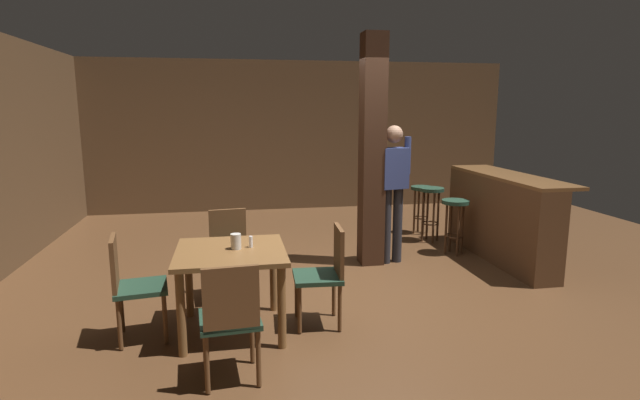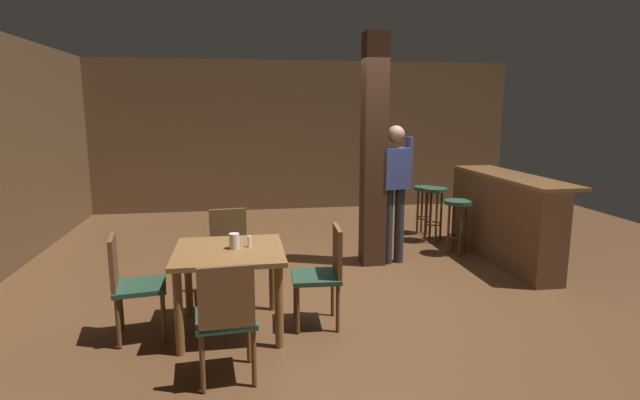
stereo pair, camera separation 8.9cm
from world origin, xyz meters
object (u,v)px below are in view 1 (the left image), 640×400
dining_table (231,264)px  chair_east (326,270)px  chair_south (230,316)px  bar_stool_far (421,198)px  salt_shaker (251,242)px  bar_stool_near (455,213)px  bar_counter (500,217)px  chair_north (230,249)px  napkin_cup (236,241)px  chair_west (131,282)px  bar_stool_mid (431,201)px  standing_person (393,184)px

dining_table → chair_east: 0.83m
chair_south → bar_stool_far: size_ratio=1.20×
salt_shaker → bar_stool_near: 3.30m
dining_table → bar_counter: 3.73m
chair_north → napkin_cup: 0.87m
chair_east → salt_shaker: 0.71m
chair_north → bar_stool_far: 3.64m
salt_shaker → chair_west: bearing=-175.7°
chair_north → bar_stool_far: (2.92, 2.17, 0.04)m
chair_south → bar_counter: 4.18m
chair_west → bar_stool_mid: chair_west is taller
bar_stool_mid → bar_stool_near: bearing=-85.3°
standing_person → bar_counter: 1.48m
chair_south → napkin_cup: size_ratio=6.68×
napkin_cup → bar_stool_mid: napkin_cup is taller
chair_east → bar_stool_near: 2.81m
bar_stool_mid → bar_stool_far: bearing=84.9°
chair_west → bar_counter: bar_counter is taller
napkin_cup → bar_stool_mid: bearing=41.7°
dining_table → chair_north: chair_north is taller
chair_north → chair_south: 1.70m
chair_east → standing_person: standing_person is taller
standing_person → bar_counter: size_ratio=0.79×
dining_table → bar_stool_far: bar_stool_far is taller
chair_east → bar_stool_far: size_ratio=1.20×
salt_shaker → standing_person: (1.82, 1.60, 0.22)m
chair_east → standing_person: 2.09m
salt_shaker → dining_table: bearing=-164.4°
dining_table → bar_stool_far: size_ratio=1.25×
chair_south → salt_shaker: (0.19, 0.92, 0.28)m
chair_east → bar_counter: 3.00m
dining_table → chair_north: size_ratio=1.04×
bar_stool_far → standing_person: bearing=-124.4°
chair_south → chair_west: size_ratio=1.00×
chair_south → chair_west: 1.17m
standing_person → bar_stool_near: 1.06m
chair_south → chair_east: bearing=45.6°
dining_table → chair_west: size_ratio=1.04×
bar_stool_mid → chair_east: bearing=-128.8°
chair_north → bar_counter: size_ratio=0.41×
salt_shaker → bar_stool_far: 4.03m
dining_table → bar_counter: bearing=24.5°
standing_person → chair_east: bearing=-124.9°
chair_south → chair_west: (-0.81, 0.84, 0.00)m
chair_east → bar_stool_far: bearing=55.3°
chair_north → napkin_cup: chair_north is taller
chair_south → bar_stool_near: size_ratio=1.21×
chair_south → bar_counter: bearing=35.4°
dining_table → bar_stool_mid: size_ratio=1.17×
chair_west → bar_stool_mid: 4.49m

